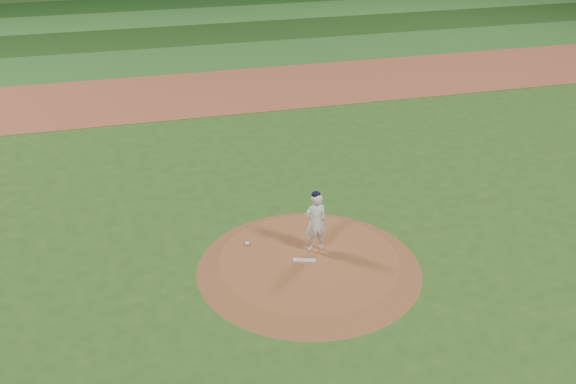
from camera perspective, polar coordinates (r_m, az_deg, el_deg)
The scene contains 10 objects.
ground at distance 15.87m, azimuth 1.87°, elevation -6.75°, with size 120.00×120.00×0.00m, color #2B541B.
infield_dirt_band at distance 28.27m, azimuth -6.34°, elevation 8.86°, with size 70.00×6.00×0.02m, color #974B2E.
outfield_stripe_0 at distance 33.49m, azimuth -7.88°, elevation 11.71°, with size 70.00×5.00×0.02m, color #2C6424.
outfield_stripe_1 at distance 38.31m, azimuth -8.93°, elevation 13.61°, with size 70.00×5.00×0.02m, color #1C4014.
outfield_stripe_2 at distance 43.16m, azimuth -9.76°, elevation 15.08°, with size 70.00×5.00×0.02m, color #347A2C.
outfield_stripe_3 at distance 48.05m, azimuth -10.43°, elevation 16.26°, with size 70.00×5.00×0.02m, color #1C4B18.
pitchers_mound at distance 15.80m, azimuth 1.88°, elevation -6.37°, with size 5.50×5.50×0.25m, color brown.
pitching_rubber at distance 15.66m, azimuth 1.46°, elevation -6.08°, with size 0.55×0.14×0.03m, color white.
rosin_bag at distance 16.31m, azimuth -3.65°, elevation -4.57°, with size 0.13×0.13×0.07m, color silver.
pitcher_on_mound at distance 15.69m, azimuth 2.45°, elevation -2.65°, with size 0.60×0.42×1.63m.
Camera 1 is at (-3.87, -12.56, 8.89)m, focal length 40.00 mm.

